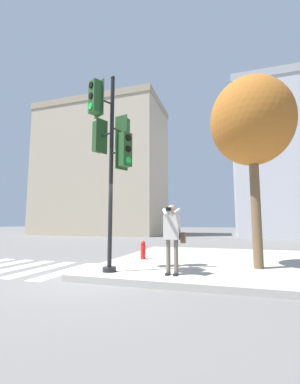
# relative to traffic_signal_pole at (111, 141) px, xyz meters

# --- Properties ---
(ground_plane) EXTENTS (160.00, 160.00, 0.00)m
(ground_plane) POSITION_rel_traffic_signal_pole_xyz_m (-0.40, -0.22, -3.72)
(ground_plane) COLOR slate
(sidewalk_corner) EXTENTS (8.00, 8.00, 0.16)m
(sidewalk_corner) POSITION_rel_traffic_signal_pole_xyz_m (3.10, 3.28, -3.64)
(sidewalk_corner) COLOR #ADA89E
(sidewalk_corner) RESTS_ON ground_plane
(traffic_signal_pole) EXTENTS (1.39, 1.40, 5.51)m
(traffic_signal_pole) POSITION_rel_traffic_signal_pole_xyz_m (0.00, 0.00, 0.00)
(traffic_signal_pole) COLOR black
(traffic_signal_pole) RESTS_ON sidewalk_corner
(person_photographer) EXTENTS (0.58, 0.54, 1.74)m
(person_photographer) POSITION_rel_traffic_signal_pole_xyz_m (1.72, 0.10, -2.53)
(person_photographer) COLOR black
(person_photographer) RESTS_ON sidewalk_corner
(street_tree) EXTENTS (2.45, 2.45, 5.70)m
(street_tree) POSITION_rel_traffic_signal_pole_xyz_m (3.85, 1.73, 0.74)
(street_tree) COLOR brown
(street_tree) RESTS_ON sidewalk_corner
(fire_hydrant) EXTENTS (0.18, 0.24, 0.64)m
(fire_hydrant) POSITION_rel_traffic_signal_pole_xyz_m (0.11, 2.50, -3.25)
(fire_hydrant) COLOR red
(fire_hydrant) RESTS_ON sidewalk_corner
(building_left) EXTENTS (15.88, 8.53, 16.55)m
(building_left) POSITION_rel_traffic_signal_pole_xyz_m (-12.65, 22.93, 4.56)
(building_left) COLOR tan
(building_left) RESTS_ON ground_plane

